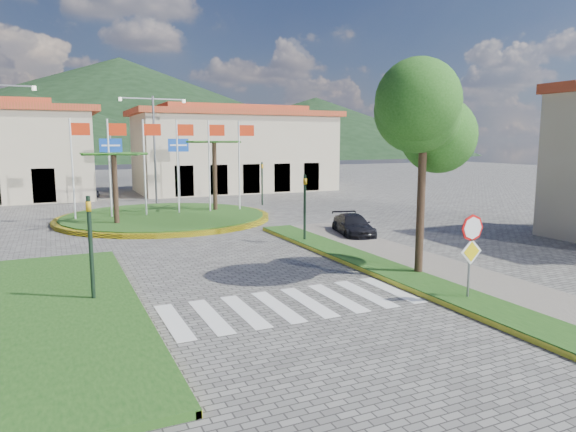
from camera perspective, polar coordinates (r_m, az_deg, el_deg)
name	(u,v)px	position (r m, az deg, el deg)	size (l,w,h in m)	color
ground	(365,356)	(11.97, 8.59, -15.17)	(160.00, 160.00, 0.00)	#575452
sidewalk_right	(495,295)	(17.10, 21.97, -8.15)	(4.00, 28.00, 0.15)	gray
verge_right	(465,300)	(16.27, 19.04, -8.78)	(1.60, 28.00, 0.18)	#1A4513
median_left	(45,312)	(15.83, -25.38, -9.62)	(5.00, 14.00, 0.18)	#1A4513
crosswalk	(290,305)	(15.24, 0.18, -9.81)	(8.00, 3.00, 0.01)	silver
roundabout_island	(165,217)	(32.05, -13.53, -0.08)	(12.70, 12.70, 6.00)	yellow
stop_sign	(471,243)	(15.91, 19.69, -2.88)	(0.80, 0.11, 2.65)	slate
deciduous_tree	(424,128)	(18.29, 14.84, 9.40)	(3.60, 3.60, 6.80)	black
traffic_light_left	(90,239)	(15.90, -21.11, -2.41)	(0.15, 0.18, 3.20)	black
traffic_light_right	(305,202)	(23.81, 1.88, 1.58)	(0.15, 0.18, 3.20)	black
traffic_light_far	(262,179)	(37.96, -2.90, 4.12)	(0.18, 0.15, 3.20)	black
direction_sign_west	(111,157)	(40.32, -19.04, 6.18)	(1.60, 0.14, 5.20)	slate
direction_sign_east	(179,156)	(41.13, -12.06, 6.49)	(1.60, 0.14, 5.20)	slate
street_lamp_centre	(154,144)	(39.76, -14.62, 7.74)	(4.80, 0.16, 8.00)	slate
building_right	(235,150)	(49.81, -5.96, 7.36)	(19.08, 9.54, 8.05)	#C3B593
hill_far_mid	(122,107)	(170.74, -18.01, 11.43)	(180.00, 180.00, 30.00)	black
hill_far_east	(316,127)	(163.04, 3.09, 9.87)	(120.00, 120.00, 18.00)	black
hill_near_back	(30,127)	(139.21, -26.73, 8.84)	(110.00, 110.00, 16.00)	black
white_van	(7,196)	(44.75, -28.78, 1.92)	(1.75, 3.79, 1.05)	#BAB9BB
car_dark_a	(76,192)	(45.00, -22.52, 2.47)	(1.47, 3.65, 1.24)	black
car_dark_b	(230,185)	(48.56, -6.52, 3.43)	(1.28, 3.68, 1.21)	black
car_side_right	(353,225)	(25.93, 7.26, -1.05)	(1.51, 3.73, 1.08)	black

